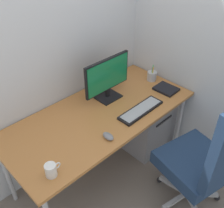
% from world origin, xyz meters
% --- Properties ---
extents(ground_plane, '(8.00, 8.00, 0.00)m').
position_xyz_m(ground_plane, '(0.00, 0.00, 0.00)').
color(ground_plane, slate).
extents(wall_back, '(3.05, 0.04, 2.80)m').
position_xyz_m(wall_back, '(0.00, 0.40, 1.40)').
color(wall_back, silver).
rests_on(wall_back, ground_plane).
extents(wall_side_right, '(0.04, 2.17, 2.80)m').
position_xyz_m(wall_side_right, '(0.84, -0.21, 1.40)').
color(wall_side_right, silver).
rests_on(wall_side_right, ground_plane).
extents(desk, '(1.62, 0.74, 0.72)m').
position_xyz_m(desk, '(0.00, 0.00, 0.67)').
color(desk, '#B27038').
rests_on(desk, ground_plane).
extents(office_chair, '(0.59, 0.61, 1.18)m').
position_xyz_m(office_chair, '(0.31, -0.83, 0.60)').
color(office_chair, black).
rests_on(office_chair, ground_plane).
extents(filing_cabinet, '(0.47, 0.54, 0.62)m').
position_xyz_m(filing_cabinet, '(0.59, 0.03, 0.31)').
color(filing_cabinet, gray).
rests_on(filing_cabinet, ground_plane).
extents(monitor, '(0.47, 0.16, 0.37)m').
position_xyz_m(monitor, '(0.20, 0.12, 0.92)').
color(monitor, black).
rests_on(monitor, desk).
extents(keyboard, '(0.43, 0.14, 0.02)m').
position_xyz_m(keyboard, '(0.26, -0.21, 0.73)').
color(keyboard, black).
rests_on(keyboard, desk).
extents(mouse, '(0.06, 0.10, 0.03)m').
position_xyz_m(mouse, '(-0.15, -0.25, 0.74)').
color(mouse, slate).
rests_on(mouse, desk).
extents(pen_holder, '(0.09, 0.09, 0.17)m').
position_xyz_m(pen_holder, '(0.70, 0.04, 0.77)').
color(pen_holder, '#B2B5BA').
rests_on(pen_holder, desk).
extents(notebook, '(0.17, 0.20, 0.02)m').
position_xyz_m(notebook, '(0.66, -0.17, 0.73)').
color(notebook, black).
rests_on(notebook, desk).
extents(coffee_mug, '(0.11, 0.07, 0.09)m').
position_xyz_m(coffee_mug, '(-0.63, -0.25, 0.77)').
color(coffee_mug, white).
rests_on(coffee_mug, desk).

